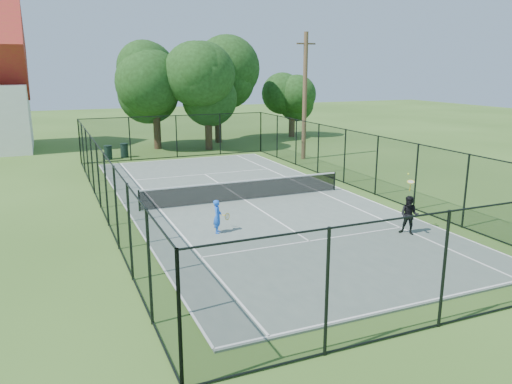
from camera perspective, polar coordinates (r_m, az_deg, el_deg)
name	(u,v)px	position (r m, az deg, el deg)	size (l,w,h in m)	color
ground	(245,201)	(23.97, -1.31, -1.03)	(120.00, 120.00, 0.00)	#34541C
tennis_court	(245,200)	(23.96, -1.31, -0.96)	(11.00, 24.00, 0.06)	#56655D
tennis_net	(245,189)	(23.82, -1.32, 0.31)	(10.08, 0.08, 0.95)	black
fence	(244,170)	(23.62, -1.33, 2.49)	(13.10, 26.10, 3.00)	black
tree_near_left	(155,84)	(39.80, -11.47, 11.98)	(6.23, 6.23, 8.12)	#332114
tree_near_mid	(208,91)	(38.89, -5.54, 11.45)	(5.62, 5.62, 7.35)	#332114
tree_near_right	(217,83)	(42.64, -4.43, 12.27)	(5.65, 5.65, 7.79)	#332114
tree_far_right	(292,103)	(46.34, 4.15, 10.14)	(3.81, 3.81, 5.04)	#332114
trash_bin_left	(108,152)	(36.31, -16.55, 4.36)	(0.58, 0.58, 0.97)	black
trash_bin_right	(124,150)	(36.82, -14.82, 4.63)	(0.58, 0.58, 1.01)	black
utility_pole	(305,96)	(34.77, 5.59, 10.84)	(1.40, 0.30, 8.54)	#4C3823
player_blue	(218,216)	(19.10, -4.41, -2.80)	(0.83, 0.56, 1.30)	blue
player_black	(409,215)	(19.73, 17.12, -2.55)	(0.89, 1.01, 2.26)	black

